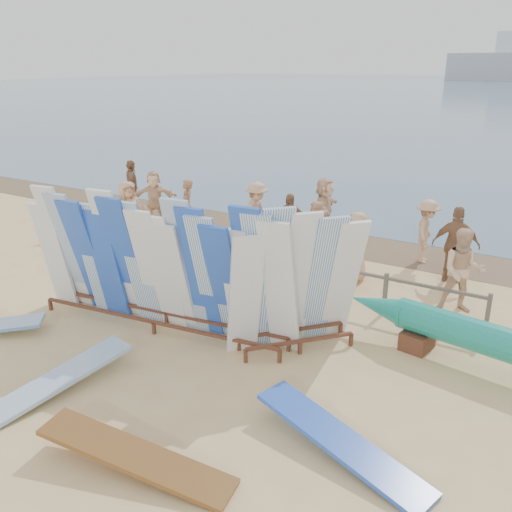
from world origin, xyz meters
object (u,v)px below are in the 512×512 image
Objects in this scene: beachgoer_1 at (187,207)px; beachgoer_6 at (356,246)px; side_surfboard_rack at (297,285)px; flat_board_b at (55,393)px; flat_board_d at (340,454)px; beachgoer_3 at (257,213)px; main_surfboard_rack at (157,269)px; stroller at (338,265)px; beachgoer_10 at (456,245)px; beachgoer_extra_1 at (132,187)px; beachgoer_2 at (133,211)px; flat_board_c at (137,470)px; beach_chair_right at (294,265)px; beachgoer_11 at (154,196)px; beachgoer_4 at (289,223)px; beachgoer_7 at (313,236)px; beachgoer_8 at (463,271)px; beachgoer_5 at (324,209)px; beachgoer_9 at (427,232)px; vendor_table at (255,306)px; beachgoer_0 at (128,213)px; beach_chair_left at (254,260)px.

beachgoer_1 is 1.00× the size of beachgoer_6.
flat_board_b is at bearing -177.04° from side_surfboard_rack.
beachgoer_3 reaches higher than flat_board_d.
flat_board_b is 7.44m from beachgoer_6.
main_surfboard_rack is at bearing 146.70° from side_surfboard_rack.
stroller is 0.64× the size of beachgoer_10.
beachgoer_extra_1 is 3.19m from beachgoer_2.
beachgoer_10 reaches higher than flat_board_d.
main_surfboard_rack is at bearing -175.91° from beachgoer_extra_1.
flat_board_d is (4.46, -1.56, -1.27)m from main_surfboard_rack.
flat_board_c is 2.29× the size of stroller.
stroller is 0.70× the size of beachgoer_1.
beachgoer_2 is (2.20, -2.32, -0.05)m from beachgoer_extra_1.
beachgoer_11 is (-6.23, 1.99, 0.58)m from beach_chair_right.
beachgoer_7 is (1.18, -0.93, 0.06)m from beachgoer_4.
main_surfboard_rack is 3.13× the size of beachgoer_8.
stroller is 0.63× the size of beachgoer_5.
side_surfboard_rack reaches higher than beach_chair_right.
beachgoer_8 is at bearing -161.97° from beachgoer_9.
flat_board_d is 1.53× the size of beachgoer_7.
vendor_table is 0.57× the size of beachgoer_extra_1.
beachgoer_0 is at bearing -98.18° from beachgoer_11.
beachgoer_3 is at bearing 98.83° from vendor_table.
main_surfboard_rack is at bearing 26.54° from flat_board_c.
beachgoer_extra_1 is 11.78m from beachgoer_8.
stroller is 3.64m from beachgoer_3.
flat_board_c is at bearing -155.87° from beachgoer_3.
beachgoer_9 is 4.69m from beachgoer_3.
stroller is at bearing 51.51° from side_surfboard_rack.
beachgoer_7 is at bearing 123.81° from stroller.
vendor_table is 0.56× the size of beachgoer_5.
beachgoer_1 is (-4.38, 1.37, 0.59)m from beach_chair_right.
beach_chair_left is 4.31m from beachgoer_0.
beachgoer_9 reaches higher than beach_chair_right.
beachgoer_1 reaches higher than beachgoer_4.
beachgoer_11 is 10.39m from beachgoer_8.
flat_board_b is 8.33m from beachgoer_3.
beachgoer_10 reaches higher than beachgoer_6.
beach_chair_left is 0.51× the size of beachgoer_0.
side_surfboard_rack reaches higher than beachgoer_2.
flat_board_b is at bearing -89.99° from beachgoer_11.
vendor_table reaches higher than flat_board_d.
vendor_table is at bearing 34.21° from main_surfboard_rack.
side_surfboard_rack is 4.15m from beach_chair_left.
beachgoer_7 reaches higher than vendor_table.
main_surfboard_rack is at bearing -97.93° from beachgoer_2.
side_surfboard_rack is at bearing -163.64° from beachgoer_extra_1.
beachgoer_8 reaches higher than beach_chair_left.
beachgoer_8 is 1.04× the size of beachgoer_2.
stroller is 2.62m from beachgoer_4.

